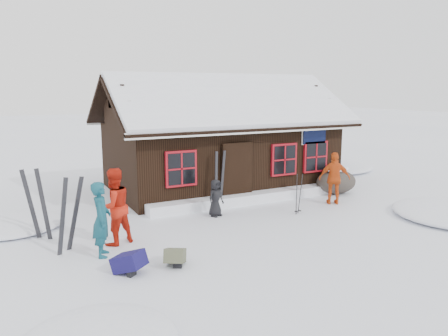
% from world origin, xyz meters
% --- Properties ---
extents(ground, '(120.00, 120.00, 0.00)m').
position_xyz_m(ground, '(0.00, 0.00, 0.00)').
color(ground, white).
rests_on(ground, ground).
extents(mountain_hut, '(8.90, 6.09, 4.42)m').
position_xyz_m(mountain_hut, '(1.50, 4.98, 1.58)').
color(mountain_hut, black).
rests_on(mountain_hut, ground).
extents(snow_drift, '(7.60, 0.60, 0.35)m').
position_xyz_m(snow_drift, '(1.50, 2.25, 0.17)').
color(snow_drift, white).
rests_on(snow_drift, ground).
extents(snow_mounds, '(20.60, 13.20, 0.48)m').
position_xyz_m(snow_mounds, '(1.65, 1.86, 0.00)').
color(snow_mounds, white).
rests_on(snow_mounds, ground).
extents(skier_teal, '(0.58, 0.73, 1.76)m').
position_xyz_m(skier_teal, '(-4.16, -0.33, 0.88)').
color(skier_teal, '#114754').
rests_on(skier_teal, ground).
extents(skier_orange_left, '(1.12, 0.99, 1.92)m').
position_xyz_m(skier_orange_left, '(-3.72, 0.33, 0.96)').
color(skier_orange_left, red).
rests_on(skier_orange_left, ground).
extents(skier_orange_right, '(1.10, 0.89, 1.75)m').
position_xyz_m(skier_orange_right, '(3.74, 0.84, 0.88)').
color(skier_orange_right, '#CF4B15').
rests_on(skier_orange_right, ground).
extents(skier_crouched, '(0.65, 0.54, 1.14)m').
position_xyz_m(skier_crouched, '(-0.43, 1.35, 0.57)').
color(skier_crouched, black).
rests_on(skier_crouched, ground).
extents(boulder, '(1.58, 1.18, 0.92)m').
position_xyz_m(boulder, '(4.83, 1.98, 0.47)').
color(boulder, '#443D36').
rests_on(boulder, ground).
extents(ski_pair_left, '(0.74, 0.33, 1.83)m').
position_xyz_m(ski_pair_left, '(-4.77, 0.36, 0.88)').
color(ski_pair_left, black).
rests_on(ski_pair_left, ground).
extents(ski_pair_mid, '(0.65, 0.31, 1.89)m').
position_xyz_m(ski_pair_mid, '(-5.37, 1.61, 0.90)').
color(ski_pair_mid, black).
rests_on(ski_pair_mid, ground).
extents(ski_pair_right, '(0.53, 0.26, 1.90)m').
position_xyz_m(ski_pair_right, '(0.12, 2.20, 0.90)').
color(ski_pair_right, black).
rests_on(ski_pair_right, ground).
extents(ski_poles, '(0.23, 0.11, 1.29)m').
position_xyz_m(ski_poles, '(1.97, 0.44, 0.61)').
color(ski_poles, black).
rests_on(ski_poles, ground).
extents(backpack_blue, '(0.76, 0.78, 0.34)m').
position_xyz_m(backpack_blue, '(-3.87, -1.57, 0.17)').
color(backpack_blue, '#151048').
rests_on(backpack_blue, ground).
extents(backpack_olive, '(0.64, 0.69, 0.30)m').
position_xyz_m(backpack_olive, '(-2.87, -1.63, 0.15)').
color(backpack_olive, '#4D5039').
rests_on(backpack_olive, ground).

